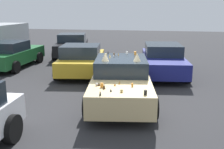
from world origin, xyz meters
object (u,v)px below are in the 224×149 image
object	(u,v)px
parked_sedan_near_left	(82,60)
parked_sedan_behind_left	(163,59)
art_car_decorated	(121,80)
parked_sedan_near_right	(12,54)
parked_sedan_far_right	(72,45)

from	to	relation	value
parked_sedan_near_left	parked_sedan_behind_left	world-z (taller)	parked_sedan_near_left
art_car_decorated	parked_sedan_near_right	bearing A→B (deg)	-130.74
parked_sedan_near_right	parked_sedan_far_right	bearing A→B (deg)	-28.98
parked_sedan_near_right	parked_sedan_near_left	size ratio (longest dim) A/B	1.01
art_car_decorated	parked_sedan_far_right	distance (m)	9.00
art_car_decorated	parked_sedan_behind_left	size ratio (longest dim) A/B	1.04
parked_sedan_behind_left	parked_sedan_near_right	bearing A→B (deg)	-96.98
parked_sedan_near_left	parked_sedan_far_right	bearing A→B (deg)	15.76
art_car_decorated	parked_sedan_behind_left	bearing A→B (deg)	152.64
parked_sedan_far_right	parked_sedan_near_left	world-z (taller)	parked_sedan_far_right
art_car_decorated	parked_sedan_near_left	size ratio (longest dim) A/B	1.14
parked_sedan_far_right	parked_sedan_near_left	distance (m)	4.97
parked_sedan_far_right	parked_sedan_near_left	size ratio (longest dim) A/B	1.08
parked_sedan_near_right	parked_sedan_far_right	distance (m)	4.28
parked_sedan_behind_left	art_car_decorated	bearing A→B (deg)	-25.47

